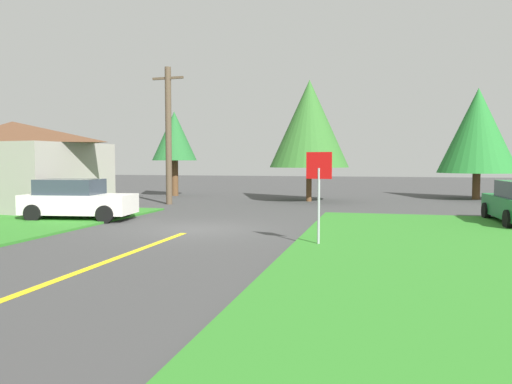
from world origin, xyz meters
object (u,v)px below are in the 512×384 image
object	(u,v)px
oak_tree_left	(309,124)
barn	(14,166)
utility_pole_mid	(168,134)
pine_tree_center	(174,137)
oak_tree_right	(478,131)
stop_sign	(319,180)
parked_car_near_building	(77,200)

from	to	relation	value
oak_tree_left	barn	bearing A→B (deg)	-147.64
utility_pole_mid	pine_tree_center	world-z (taller)	utility_pole_mid
pine_tree_center	oak_tree_right	size ratio (longest dim) A/B	0.84
pine_tree_center	barn	size ratio (longest dim) A/B	0.65
oak_tree_right	stop_sign	bearing A→B (deg)	-111.05
pine_tree_center	barn	xyz separation A→B (m)	(-3.71, -10.73, -1.84)
parked_car_near_building	pine_tree_center	size ratio (longest dim) A/B	0.79
oak_tree_right	pine_tree_center	bearing A→B (deg)	-175.93
stop_sign	oak_tree_left	bearing A→B (deg)	-67.27
utility_pole_mid	pine_tree_center	xyz separation A→B (m)	(-2.31, 6.21, 0.19)
pine_tree_center	oak_tree_left	bearing A→B (deg)	-14.54
oak_tree_right	utility_pole_mid	bearing A→B (deg)	-155.68
parked_car_near_building	oak_tree_left	bearing A→B (deg)	49.04
parked_car_near_building	oak_tree_left	xyz separation A→B (m)	(7.66, 11.36, 3.66)
pine_tree_center	stop_sign	bearing A→B (deg)	-56.40
stop_sign	utility_pole_mid	bearing A→B (deg)	-36.62
oak_tree_right	barn	bearing A→B (deg)	-152.04
barn	parked_car_near_building	bearing A→B (deg)	-29.43
oak_tree_left	barn	distance (m)	15.68
parked_car_near_building	barn	world-z (taller)	barn
barn	utility_pole_mid	bearing A→B (deg)	36.87
stop_sign	pine_tree_center	bearing A→B (deg)	-42.47
oak_tree_right	parked_car_near_building	bearing A→B (deg)	-138.86
oak_tree_left	pine_tree_center	size ratio (longest dim) A/B	1.24
parked_car_near_building	barn	xyz separation A→B (m)	(-5.43, 3.06, 1.30)
oak_tree_left	pine_tree_center	bearing A→B (deg)	165.46
parked_car_near_building	oak_tree_right	world-z (taller)	oak_tree_right
parked_car_near_building	utility_pole_mid	distance (m)	8.16
stop_sign	parked_car_near_building	world-z (taller)	stop_sign
stop_sign	oak_tree_left	xyz separation A→B (m)	(-2.36, 15.23, 2.66)
pine_tree_center	oak_tree_right	world-z (taller)	oak_tree_right
utility_pole_mid	oak_tree_left	bearing A→B (deg)	28.12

